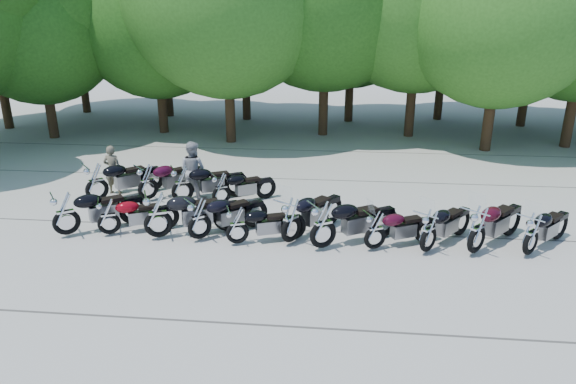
# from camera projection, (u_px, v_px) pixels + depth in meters

# --- Properties ---
(ground) EXTENTS (90.00, 90.00, 0.00)m
(ground) POSITION_uv_depth(u_px,v_px,m) (282.00, 255.00, 12.53)
(ground) COLOR gray
(ground) RESTS_ON ground
(tree_1) EXTENTS (6.97, 6.97, 8.55)m
(tree_1) POSITION_uv_depth(u_px,v_px,m) (37.00, 25.00, 22.51)
(tree_1) COLOR #3A2614
(tree_1) RESTS_ON ground
(tree_2) EXTENTS (7.31, 7.31, 8.97)m
(tree_2) POSITION_uv_depth(u_px,v_px,m) (155.00, 18.00, 23.49)
(tree_2) COLOR #3A2614
(tree_2) RESTS_ON ground
(tree_6) EXTENTS (8.00, 8.00, 9.82)m
(tree_6) POSITION_uv_depth(u_px,v_px,m) (504.00, 6.00, 20.04)
(tree_6) COLOR #3A2614
(tree_6) RESTS_ON ground
(tree_9) EXTENTS (7.59, 7.59, 9.32)m
(tree_9) POSITION_uv_depth(u_px,v_px,m) (74.00, 13.00, 28.46)
(tree_9) COLOR #3A2614
(tree_9) RESTS_ON ground
(tree_10) EXTENTS (7.78, 7.78, 9.55)m
(tree_10) POSITION_uv_depth(u_px,v_px,m) (162.00, 11.00, 27.34)
(tree_10) COLOR #3A2614
(tree_10) RESTS_ON ground
(tree_11) EXTENTS (7.56, 7.56, 9.28)m
(tree_11) POSITION_uv_depth(u_px,v_px,m) (244.00, 14.00, 26.47)
(tree_11) COLOR #3A2614
(tree_11) RESTS_ON ground
(tree_12) EXTENTS (7.88, 7.88, 9.67)m
(tree_12) POSITION_uv_depth(u_px,v_px,m) (353.00, 9.00, 25.91)
(tree_12) COLOR #3A2614
(tree_12) RESTS_ON ground
(tree_13) EXTENTS (8.31, 8.31, 10.20)m
(tree_13) POSITION_uv_depth(u_px,v_px,m) (448.00, 3.00, 26.30)
(tree_13) COLOR #3A2614
(tree_13) RESTS_ON ground
(tree_14) EXTENTS (8.02, 8.02, 9.84)m
(tree_14) POSITION_uv_depth(u_px,v_px,m) (538.00, 7.00, 24.70)
(tree_14) COLOR #3A2614
(tree_14) RESTS_ON ground
(motorcycle_0) EXTENTS (2.39, 2.04, 1.37)m
(motorcycle_0) POSITION_uv_depth(u_px,v_px,m) (65.00, 213.00, 13.29)
(motorcycle_0) COLOR black
(motorcycle_0) RESTS_ON ground
(motorcycle_1) EXTENTS (2.13, 1.41, 1.16)m
(motorcycle_1) POSITION_uv_depth(u_px,v_px,m) (108.00, 216.00, 13.38)
(motorcycle_1) COLOR maroon
(motorcycle_1) RESTS_ON ground
(motorcycle_2) EXTENTS (2.66, 1.73, 1.45)m
(motorcycle_2) POSITION_uv_depth(u_px,v_px,m) (158.00, 214.00, 13.12)
(motorcycle_2) COLOR black
(motorcycle_2) RESTS_ON ground
(motorcycle_3) EXTENTS (2.21, 2.00, 1.29)m
(motorcycle_3) POSITION_uv_depth(u_px,v_px,m) (199.00, 218.00, 13.07)
(motorcycle_3) COLOR black
(motorcycle_3) RESTS_ON ground
(motorcycle_4) EXTENTS (2.12, 1.28, 1.15)m
(motorcycle_4) POSITION_uv_depth(u_px,v_px,m) (237.00, 224.00, 12.84)
(motorcycle_4) COLOR black
(motorcycle_4) RESTS_ON ground
(motorcycle_5) EXTENTS (2.01, 2.43, 1.38)m
(motorcycle_5) POSITION_uv_depth(u_px,v_px,m) (291.00, 219.00, 12.88)
(motorcycle_5) COLOR black
(motorcycle_5) RESTS_ON ground
(motorcycle_6) EXTENTS (2.55, 1.96, 1.42)m
(motorcycle_6) POSITION_uv_depth(u_px,v_px,m) (323.00, 224.00, 12.53)
(motorcycle_6) COLOR black
(motorcycle_6) RESTS_ON ground
(motorcycle_7) EXTENTS (2.12, 1.45, 1.16)m
(motorcycle_7) POSITION_uv_depth(u_px,v_px,m) (375.00, 229.00, 12.55)
(motorcycle_7) COLOR #360717
(motorcycle_7) RESTS_ON ground
(motorcycle_8) EXTENTS (1.97, 2.15, 1.26)m
(motorcycle_8) POSITION_uv_depth(u_px,v_px,m) (429.00, 230.00, 12.38)
(motorcycle_8) COLOR black
(motorcycle_8) RESTS_ON ground
(motorcycle_9) EXTENTS (2.24, 2.34, 1.40)m
(motorcycle_9) POSITION_uv_depth(u_px,v_px,m) (478.00, 229.00, 12.28)
(motorcycle_9) COLOR #330711
(motorcycle_9) RESTS_ON ground
(motorcycle_10) EXTENTS (2.01, 2.05, 1.25)m
(motorcycle_10) POSITION_uv_depth(u_px,v_px,m) (532.00, 233.00, 12.23)
(motorcycle_10) COLOR black
(motorcycle_10) RESTS_ON ground
(motorcycle_11) EXTENTS (2.35, 2.25, 1.41)m
(motorcycle_11) POSITION_uv_depth(u_px,v_px,m) (96.00, 181.00, 15.71)
(motorcycle_11) COLOR black
(motorcycle_11) RESTS_ON ground
(motorcycle_12) EXTENTS (2.14, 2.20, 1.33)m
(motorcycle_12) POSITION_uv_depth(u_px,v_px,m) (147.00, 181.00, 15.85)
(motorcycle_12) COLOR #34071C
(motorcycle_12) RESTS_ON ground
(motorcycle_13) EXTENTS (2.44, 1.77, 1.35)m
(motorcycle_13) POSITION_uv_depth(u_px,v_px,m) (182.00, 183.00, 15.63)
(motorcycle_13) COLOR black
(motorcycle_13) RESTS_ON ground
(motorcycle_14) EXTENTS (2.08, 1.61, 1.16)m
(motorcycle_14) POSITION_uv_depth(u_px,v_px,m) (221.00, 188.00, 15.50)
(motorcycle_14) COLOR black
(motorcycle_14) RESTS_ON ground
(rider_0) EXTENTS (0.60, 0.40, 1.61)m
(rider_0) POSITION_uv_depth(u_px,v_px,m) (113.00, 170.00, 16.50)
(rider_0) COLOR brown
(rider_0) RESTS_ON ground
(rider_1) EXTENTS (1.08, 0.97, 1.83)m
(rider_1) POSITION_uv_depth(u_px,v_px,m) (193.00, 170.00, 16.11)
(rider_1) COLOR #9B9A9D
(rider_1) RESTS_ON ground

